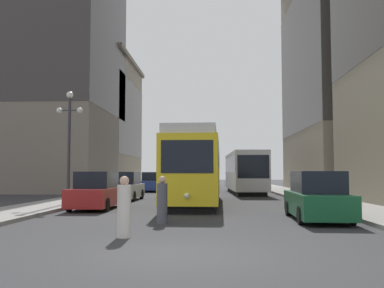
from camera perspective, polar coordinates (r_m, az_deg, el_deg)
ground_plane at (r=9.67m, az=-2.54°, el=-14.32°), size 200.00×200.00×0.00m
sidewalk_left at (r=50.22m, az=-7.07°, el=-5.72°), size 3.04×120.00×0.15m
sidewalk_right at (r=49.96m, az=10.45°, el=-5.69°), size 3.04×120.00×0.15m
streetcar at (r=24.60m, az=0.54°, el=-3.04°), size 2.90×13.28×3.89m
transit_bus at (r=37.66m, az=6.97°, el=-3.51°), size 2.93×12.25×3.45m
parked_car_left_near at (r=21.61m, az=-12.52°, el=-6.17°), size 1.92×4.69×1.82m
parked_car_left_mid at (r=28.30m, az=-8.86°, el=-5.64°), size 1.97×4.33×1.82m
parked_car_right_far at (r=16.86m, az=16.20°, el=-6.80°), size 2.02×4.97×1.82m
parked_car_left_far at (r=40.95m, az=-5.27°, el=-5.09°), size 1.98×4.81×1.82m
pedestrian_crossing_near at (r=15.14m, az=-3.97°, el=-7.60°), size 0.37×0.37×1.64m
pedestrian_crossing_far at (r=12.02m, az=-8.97°, el=-8.48°), size 0.37×0.37×1.67m
lamp_post_left_near at (r=23.65m, az=-15.93°, el=1.77°), size 1.41×0.36×5.92m
building_left_corner at (r=55.39m, az=-13.14°, el=2.86°), size 10.75×15.62×15.81m
building_left_midblock at (r=47.29m, az=-20.18°, el=13.85°), size 16.22×15.01×30.90m
building_right_midblock at (r=45.51m, az=23.74°, el=9.37°), size 16.46×18.73×23.11m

